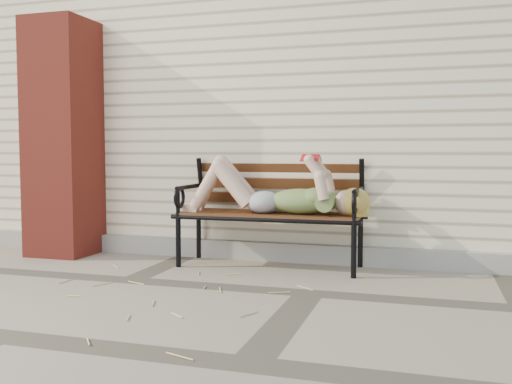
% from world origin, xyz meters
% --- Properties ---
extents(ground, '(80.00, 80.00, 0.00)m').
position_xyz_m(ground, '(0.00, 0.00, 0.00)').
color(ground, gray).
rests_on(ground, ground).
extents(house_wall, '(8.00, 4.00, 3.00)m').
position_xyz_m(house_wall, '(0.00, 3.00, 1.50)').
color(house_wall, '#F7EBC1').
rests_on(house_wall, ground).
extents(foundation_strip, '(8.00, 0.10, 0.15)m').
position_xyz_m(foundation_strip, '(0.00, 0.97, 0.07)').
color(foundation_strip, gray).
rests_on(foundation_strip, ground).
extents(brick_pillar, '(0.50, 0.50, 2.00)m').
position_xyz_m(brick_pillar, '(-2.30, 0.75, 1.00)').
color(brick_pillar, maroon).
rests_on(brick_pillar, ground).
extents(garden_bench, '(1.52, 0.60, 0.98)m').
position_xyz_m(garden_bench, '(-0.46, 0.81, 0.55)').
color(garden_bench, black).
rests_on(garden_bench, ground).
extents(reading_woman, '(1.43, 0.33, 0.45)m').
position_xyz_m(reading_woman, '(-0.45, 0.69, 0.58)').
color(reading_woman, '#0A414C').
rests_on(reading_woman, ground).
extents(straw_scatter, '(3.05, 1.65, 0.01)m').
position_xyz_m(straw_scatter, '(-1.51, -0.44, 0.01)').
color(straw_scatter, '#DFC36D').
rests_on(straw_scatter, ground).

